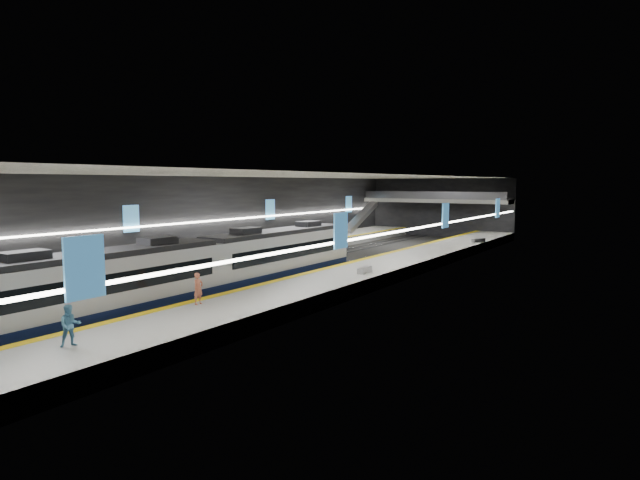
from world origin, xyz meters
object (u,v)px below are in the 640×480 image
Objects in this scene: escalator at (361,217)px; passenger_right_b at (70,326)px; bench_left_near at (183,253)px; bench_left_far at (343,231)px; passenger_left_a at (306,234)px; bench_right_near at (365,270)px; train at (207,266)px; passenger_right_a at (198,289)px; bench_right_far at (478,240)px; passenger_left_b at (183,252)px.

escalator is 52.20m from passenger_right_b.
bench_left_near is 26.76m from bench_left_far.
bench_left_near is at bearing -20.19° from passenger_left_a.
bench_right_near is 0.87× the size of passenger_left_a.
passenger_right_b is (16.51, -20.79, 0.58)m from bench_left_near.
train is 14.55× the size of bench_left_near.
train reaches higher than bench_right_near.
escalator reaches higher than passenger_right_a.
passenger_right_a is 1.01× the size of passenger_right_b.
bench_right_far is at bearing 78.14° from train.
train is at bearing -15.90° from bench_left_near.
bench_right_near is 13.87m from passenger_right_a.
bench_left_far is at bearing 117.12° from bench_right_near.
passenger_right_a reaches higher than bench_left_far.
bench_right_near is 1.02× the size of passenger_right_a.
passenger_right_a is 0.85× the size of passenger_left_a.
bench_left_near is at bearing -72.76° from bench_left_far.
escalator is 4.06× the size of passenger_left_a.
train is 17.26× the size of bench_right_far.
bench_right_near is at bearing -12.22° from passenger_right_a.
train is at bearing -129.56° from bench_right_near.
train is 18.04× the size of passenger_right_b.
passenger_right_a is 15.95m from passenger_left_b.
passenger_left_b is at bearing -21.58° from bench_left_near.
escalator is at bearing 16.13° from passenger_right_a.
escalator is 4.66× the size of bench_right_near.
bench_right_near is 21.59m from passenger_right_b.
bench_left_near reaches higher than bench_left_far.
bench_right_far is at bearing 11.75° from bench_left_far.
bench_right_near is 15.24m from passenger_left_b.
bench_left_far is 13.16m from passenger_left_a.
passenger_right_b is (-2.21, -45.45, 0.62)m from bench_right_far.
bench_right_far is 1.04× the size of passenger_left_b.
passenger_right_a reaches higher than bench_left_near.
escalator reaches higher than passenger_left_b.
bench_left_near is 1.20× the size of bench_right_near.
passenger_right_a is at bearing -19.41° from bench_left_near.
bench_right_near is at bearing -69.04° from bench_right_far.
passenger_left_b is at bearing -87.67° from escalator.
passenger_right_b is at bearing -68.40° from train.
bench_right_far is (17.00, -4.60, -1.69)m from escalator.
passenger_left_a reaches higher than bench_left_near.
passenger_right_a reaches higher than passenger_left_b.
bench_right_near is (6.12, 9.43, -0.99)m from train.
passenger_right_a is (14.82, -39.63, 0.60)m from bench_left_far.
bench_right_near is 1.03× the size of passenger_left_b.
train is 34.09m from bench_right_far.
passenger_left_a reaches higher than bench_right_near.
bench_right_far is 1.05× the size of passenger_right_b.
bench_left_near is at bearing 143.47° from train.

